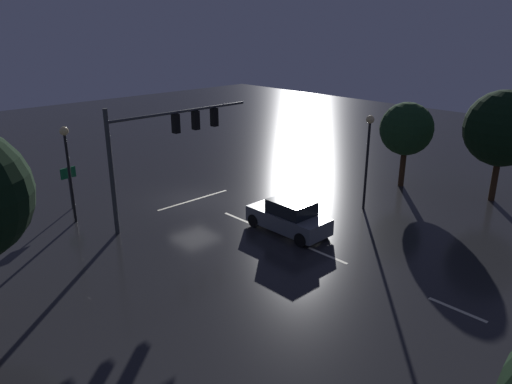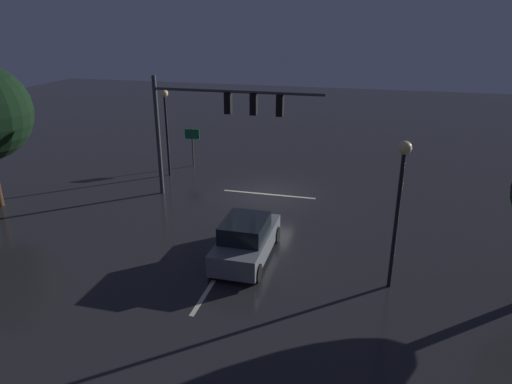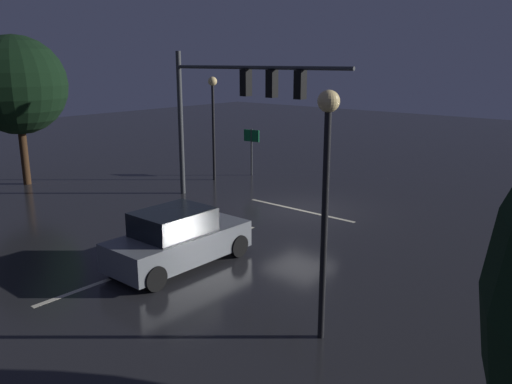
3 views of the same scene
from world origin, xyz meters
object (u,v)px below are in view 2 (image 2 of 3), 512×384
(car_approaching, at_px, (246,240))
(traffic_signal_assembly, at_px, (216,114))
(route_sign, at_px, (192,139))
(street_lamp_left_kerb, at_px, (400,189))
(street_lamp_right_kerb, at_px, (166,116))

(car_approaching, bearing_deg, traffic_signal_assembly, -61.92)
(car_approaching, xyz_separation_m, route_sign, (6.42, -10.64, 0.95))
(car_approaching, xyz_separation_m, street_lamp_left_kerb, (-5.42, 0.72, 2.87))
(traffic_signal_assembly, bearing_deg, route_sign, -55.51)
(traffic_signal_assembly, xyz_separation_m, street_lamp_left_kerb, (-8.51, 6.51, -0.78))
(car_approaching, xyz_separation_m, street_lamp_right_kerb, (7.14, -8.63, 2.74))
(traffic_signal_assembly, bearing_deg, car_approaching, 118.08)
(street_lamp_right_kerb, distance_m, route_sign, 2.79)
(street_lamp_left_kerb, relative_size, street_lamp_right_kerb, 1.04)
(traffic_signal_assembly, distance_m, street_lamp_left_kerb, 10.74)
(street_lamp_left_kerb, xyz_separation_m, street_lamp_right_kerb, (12.56, -9.35, -0.13))
(street_lamp_right_kerb, bearing_deg, car_approaching, 129.62)
(traffic_signal_assembly, height_order, car_approaching, traffic_signal_assembly)
(traffic_signal_assembly, xyz_separation_m, car_approaching, (-3.09, 5.79, -3.65))
(car_approaching, relative_size, route_sign, 1.81)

